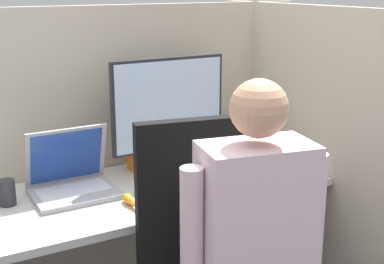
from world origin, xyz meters
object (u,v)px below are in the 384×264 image
object	(u,v)px
person	(268,256)
pen_cup	(7,193)
monitor	(169,108)
stapler	(277,158)
carrot_toy	(133,203)
laptop	(72,181)
coffee_mug	(234,145)
paper_box	(170,164)

from	to	relation	value
person	pen_cup	distance (m)	0.99
monitor	person	distance (m)	0.88
stapler	pen_cup	size ratio (longest dim) A/B	1.56
carrot_toy	person	size ratio (longest dim) A/B	0.11
laptop	pen_cup	distance (m)	0.24
monitor	laptop	size ratio (longest dim) A/B	1.62
monitor	coffee_mug	size ratio (longest dim) A/B	5.80
stapler	pen_cup	distance (m)	1.17
paper_box	monitor	xyz separation A→B (m)	(0.00, 0.00, 0.25)
person	coffee_mug	xyz separation A→B (m)	(0.46, 0.87, 0.05)
paper_box	person	size ratio (longest dim) A/B	0.25
paper_box	carrot_toy	xyz separation A→B (m)	(-0.31, -0.30, -0.01)
stapler	pen_cup	xyz separation A→B (m)	(-1.16, 0.13, 0.02)
pen_cup	laptop	bearing A→B (deg)	-2.80
laptop	pen_cup	bearing A→B (deg)	177.20
pen_cup	coffee_mug	bearing A→B (deg)	4.95
paper_box	person	xyz separation A→B (m)	(-0.09, -0.83, -0.03)
carrot_toy	coffee_mug	xyz separation A→B (m)	(0.68, 0.35, 0.03)
carrot_toy	stapler	bearing A→B (deg)	9.38
carrot_toy	coffee_mug	world-z (taller)	coffee_mug
paper_box	stapler	distance (m)	0.49
monitor	paper_box	bearing A→B (deg)	-90.00
coffee_mug	monitor	bearing A→B (deg)	-173.48
paper_box	pen_cup	world-z (taller)	pen_cup
stapler	monitor	bearing A→B (deg)	158.92
laptop	person	size ratio (longest dim) A/B	0.25
paper_box	person	distance (m)	0.83
laptop	carrot_toy	distance (m)	0.29
paper_box	monitor	world-z (taller)	monitor
carrot_toy	pen_cup	world-z (taller)	pen_cup
person	stapler	bearing A→B (deg)	49.85
paper_box	laptop	bearing A→B (deg)	-172.58
person	coffee_mug	world-z (taller)	person
carrot_toy	person	distance (m)	0.57
carrot_toy	laptop	bearing A→B (deg)	121.65
monitor	carrot_toy	bearing A→B (deg)	-135.41
paper_box	monitor	size ratio (longest dim) A/B	0.61
monitor	stapler	world-z (taller)	monitor
person	pen_cup	size ratio (longest dim) A/B	12.86
paper_box	stapler	world-z (taller)	stapler
monitor	person	size ratio (longest dim) A/B	0.41
monitor	laptop	distance (m)	0.51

